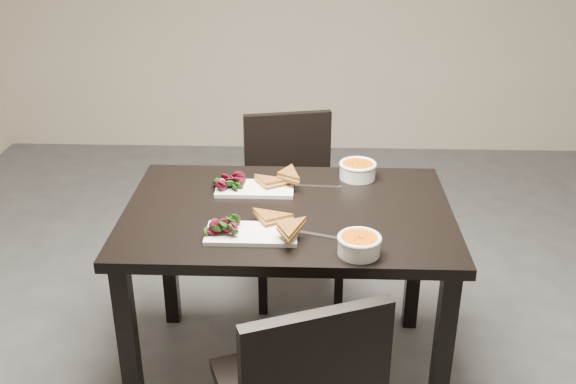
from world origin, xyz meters
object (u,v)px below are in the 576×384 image
object	(u,v)px
plate_far	(255,189)
soup_bowl_far	(358,169)
table	(288,233)
chair_far	(292,193)
plate_near	(252,234)
soup_bowl_near	(359,244)

from	to	relation	value
plate_far	soup_bowl_far	world-z (taller)	soup_bowl_far
table	chair_far	distance (m)	0.72
plate_near	soup_bowl_near	size ratio (longest dim) A/B	2.17
soup_bowl_near	chair_far	bearing A→B (deg)	103.85
plate_far	soup_bowl_far	bearing A→B (deg)	18.54
chair_far	plate_far	bearing A→B (deg)	-115.19
soup_bowl_near	plate_near	bearing A→B (deg)	163.46
table	plate_near	distance (m)	0.26
table	chair_far	xyz separation A→B (m)	(-0.01, 0.70, -0.17)
table	plate_far	world-z (taller)	plate_far
soup_bowl_near	table	bearing A→B (deg)	127.75
soup_bowl_near	soup_bowl_far	distance (m)	0.60
table	plate_near	size ratio (longest dim) A/B	3.87
soup_bowl_far	table	bearing A→B (deg)	-132.63
soup_bowl_near	soup_bowl_far	xyz separation A→B (m)	(0.03, 0.60, 0.00)
plate_near	plate_far	distance (m)	0.36
plate_near	soup_bowl_near	xyz separation A→B (m)	(0.36, -0.11, 0.03)
soup_bowl_near	plate_far	distance (m)	0.60
table	chair_far	size ratio (longest dim) A/B	1.41
soup_bowl_near	plate_far	xyz separation A→B (m)	(-0.37, 0.47, -0.03)
table	soup_bowl_near	size ratio (longest dim) A/B	8.39
table	plate_far	distance (m)	0.23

